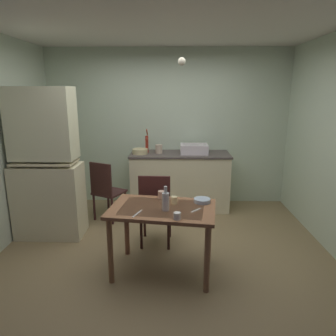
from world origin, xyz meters
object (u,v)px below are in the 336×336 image
sink_basin (194,149)px  glass_bottle (166,201)px  hand_pump (147,143)px  chair_far_side (155,209)px  dining_table (162,217)px  chair_by_counter (106,190)px  serving_bowl_wide (202,200)px  hutch_cabinet (47,169)px  mug_dark (177,216)px  mixing_bowl_counter (140,151)px

sink_basin → glass_bottle: 2.04m
hand_pump → chair_far_side: bearing=-81.1°
dining_table → chair_by_counter: 1.64m
sink_basin → glass_bottle: bearing=-101.5°
serving_bowl_wide → glass_bottle: (-0.39, -0.24, 0.08)m
hutch_cabinet → mug_dark: size_ratio=28.63×
hand_pump → serving_bowl_wide: bearing=-67.1°
hand_pump → hutch_cabinet: bearing=-138.1°
chair_far_side → sink_basin: bearing=67.5°
sink_basin → chair_far_side: bearing=-112.5°
hutch_cabinet → chair_far_side: size_ratio=2.08×
hand_pump → mug_dark: 2.33m
chair_far_side → chair_by_counter: size_ratio=1.04×
hand_pump → mixing_bowl_counter: (-0.10, -0.10, -0.13)m
hutch_cabinet → mixing_bowl_counter: 1.51m
dining_table → mug_dark: 0.37m
sink_basin → dining_table: bearing=-103.0°
hand_pump → chair_by_counter: size_ratio=0.43×
hutch_cabinet → chair_by_counter: hutch_cabinet is taller
hand_pump → mixing_bowl_counter: hand_pump is taller
mixing_bowl_counter → hutch_cabinet: bearing=-138.2°
chair_by_counter → glass_bottle: (0.93, -1.45, 0.37)m
dining_table → chair_far_side: bearing=101.1°
chair_far_side → hand_pump: bearing=98.9°
chair_far_side → glass_bottle: glass_bottle is taller
sink_basin → serving_bowl_wide: bearing=-90.4°
hutch_cabinet → chair_far_side: bearing=-10.9°
hand_pump → sink_basin: bearing=-3.4°
hutch_cabinet → mug_dark: (1.71, -1.16, -0.15)m
hutch_cabinet → glass_bottle: hutch_cabinet is taller
hand_pump → glass_bottle: bearing=-79.8°
mixing_bowl_counter → chair_by_counter: (-0.47, -0.49, -0.50)m
dining_table → mixing_bowl_counter: bearing=103.1°
sink_basin → dining_table: 1.99m
glass_bottle → chair_by_counter: bearing=122.9°
mixing_bowl_counter → glass_bottle: 2.00m
mixing_bowl_counter → dining_table: 1.94m
chair_by_counter → sink_basin: bearing=22.0°
mixing_bowl_counter → serving_bowl_wide: bearing=-63.1°
hutch_cabinet → mug_dark: bearing=-34.2°
mixing_bowl_counter → dining_table: (0.43, -1.86, -0.34)m
mug_dark → serving_bowl_wide: bearing=59.2°
hutch_cabinet → mug_dark: 2.07m
hand_pump → serving_bowl_wide: hand_pump is taller
hand_pump → mixing_bowl_counter: bearing=-137.5°
hand_pump → dining_table: 2.03m
mug_dark → dining_table: bearing=116.3°
chair_by_counter → glass_bottle: 1.76m
hand_pump → dining_table: hand_pump is taller
chair_far_side → mug_dark: 0.96m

